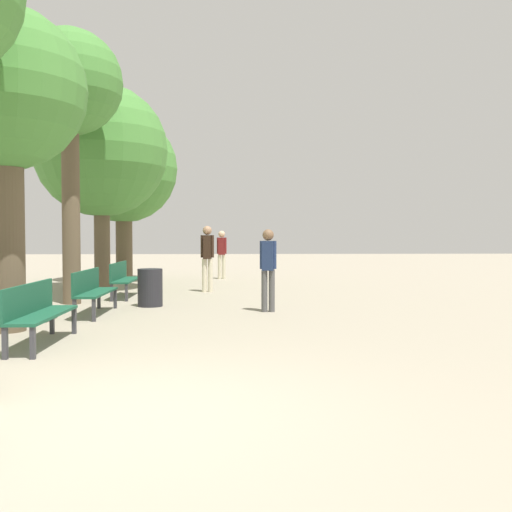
{
  "coord_description": "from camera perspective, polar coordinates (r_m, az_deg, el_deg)",
  "views": [
    {
      "loc": [
        1.0,
        -4.78,
        1.5
      ],
      "look_at": [
        1.38,
        5.23,
        1.13
      ],
      "focal_mm": 40.0,
      "sensor_mm": 36.0,
      "label": 1
    }
  ],
  "objects": [
    {
      "name": "trash_bin",
      "position": [
        12.2,
        -10.54,
        -3.12
      ],
      "size": [
        0.52,
        0.52,
        0.79
      ],
      "color": "#232328",
      "rests_on": "ground_plane"
    },
    {
      "name": "pedestrian_near",
      "position": [
        11.1,
        1.22,
        -0.87
      ],
      "size": [
        0.33,
        0.23,
        1.61
      ],
      "color": "#4C4C4C",
      "rests_on": "ground_plane"
    },
    {
      "name": "tree_row_1",
      "position": [
        9.89,
        -23.91,
        14.4
      ],
      "size": [
        2.51,
        2.51,
        5.02
      ],
      "color": "brown",
      "rests_on": "ground_plane"
    },
    {
      "name": "tree_row_4",
      "position": [
        18.93,
        -13.11,
        8.37
      ],
      "size": [
        3.44,
        3.44,
        5.34
      ],
      "color": "brown",
      "rests_on": "ground_plane"
    },
    {
      "name": "bench_row_2",
      "position": [
        11.19,
        -16.1,
        -3.12
      ],
      "size": [
        0.42,
        1.87,
        0.84
      ],
      "color": "#195138",
      "rests_on": "ground_plane"
    },
    {
      "name": "bench_row_3",
      "position": [
        14.11,
        -13.18,
        -2.02
      ],
      "size": [
        0.42,
        1.87,
        0.84
      ],
      "color": "#195138",
      "rests_on": "ground_plane"
    },
    {
      "name": "tree_row_2",
      "position": [
        13.4,
        -18.15,
        15.67
      ],
      "size": [
        2.27,
        2.27,
        5.94
      ],
      "color": "brown",
      "rests_on": "ground_plane"
    },
    {
      "name": "tree_row_3",
      "position": [
        15.98,
        -15.22,
        10.07
      ],
      "size": [
        3.53,
        3.53,
        5.52
      ],
      "color": "brown",
      "rests_on": "ground_plane"
    },
    {
      "name": "bench_row_1",
      "position": [
        8.33,
        -21.07,
        -4.96
      ],
      "size": [
        0.42,
        1.87,
        0.84
      ],
      "color": "#195138",
      "rests_on": "ground_plane"
    },
    {
      "name": "pedestrian_mid",
      "position": [
        15.03,
        -4.89,
        0.18
      ],
      "size": [
        0.35,
        0.25,
        1.74
      ],
      "color": "beige",
      "rests_on": "ground_plane"
    },
    {
      "name": "pedestrian_far",
      "position": [
        19.45,
        -3.45,
        0.47
      ],
      "size": [
        0.33,
        0.22,
        1.64
      ],
      "color": "beige",
      "rests_on": "ground_plane"
    },
    {
      "name": "ground_plane",
      "position": [
        5.11,
        -13.84,
        -15.05
      ],
      "size": [
        80.0,
        80.0,
        0.0
      ],
      "primitive_type": "plane",
      "color": "gray"
    }
  ]
}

